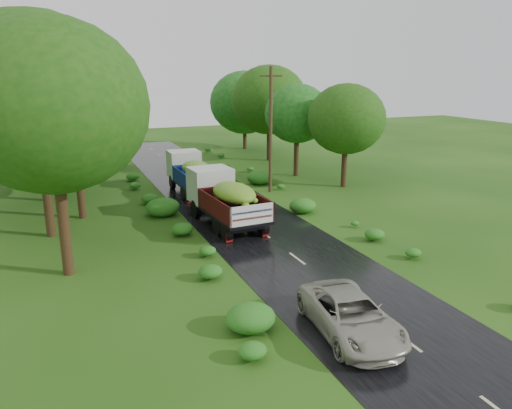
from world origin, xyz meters
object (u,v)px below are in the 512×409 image
truck_far (191,172)px  utility_pole (271,129)px  truck_near (224,196)px  car (351,315)px

truck_far → utility_pole: (5.43, -1.85, 3.02)m
truck_far → truck_near: bearing=-92.0°
truck_near → utility_pole: bearing=43.5°
truck_far → car: bearing=-91.1°
car → truck_near: bearing=96.2°
truck_near → car: (-0.08, -13.52, -0.95)m
truck_near → utility_pole: (5.68, 6.13, 2.93)m
truck_far → car: truck_far is taller
truck_near → truck_far: truck_near is taller
truck_near → truck_far: 7.99m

